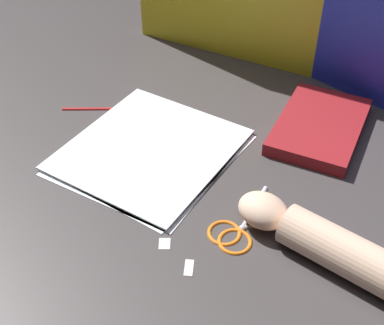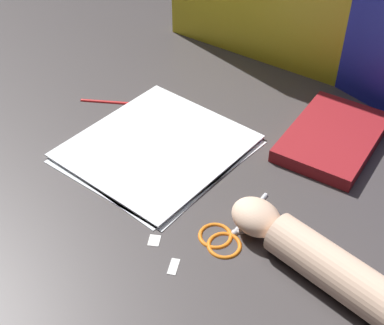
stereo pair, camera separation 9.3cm
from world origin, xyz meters
name	(u,v)px [view 1 (the left image)]	position (x,y,z in m)	size (l,w,h in m)	color
ground_plane	(196,167)	(0.00, 0.00, 0.00)	(6.00, 6.00, 0.00)	#3D3838
paper_stack	(150,151)	(-0.10, -0.02, 0.00)	(0.33, 0.35, 0.01)	white
book_closed	(320,126)	(0.14, 0.24, 0.01)	(0.20, 0.27, 0.03)	maroon
scissors	(239,229)	(0.15, -0.09, 0.00)	(0.13, 0.18, 0.01)	silver
hand_forearm	(338,250)	(0.31, -0.06, 0.03)	(0.35, 0.09, 0.07)	beige
paper_scrap_near	(189,267)	(0.13, -0.20, 0.00)	(0.03, 0.03, 0.00)	white
paper_scrap_mid	(165,244)	(0.07, -0.19, 0.00)	(0.03, 0.03, 0.00)	white
pen	(97,108)	(-0.29, 0.03, 0.00)	(0.13, 0.09, 0.01)	red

